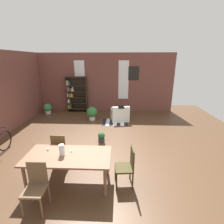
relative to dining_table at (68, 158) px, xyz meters
The scene contains 18 objects.
ground_plane 1.54m from the dining_table, 83.19° to the left, with size 11.79×11.79×0.00m, color #513622.
back_wall_brick 6.05m from the dining_table, 88.42° to the left, with size 7.84×0.12×3.17m, color brown.
window_pane_0 6.09m from the dining_table, 99.92° to the left, with size 0.55×0.02×2.06m, color white.
window_pane_1 6.15m from the dining_table, 77.01° to the left, with size 0.55×0.02×2.06m, color white.
dining_table is the anchor object (origin of this frame).
vase_on_table 0.25m from the dining_table, behind, with size 0.12×0.12×0.26m, color silver.
tealight_candle_0 0.59m from the dining_table, 160.34° to the left, with size 0.04×0.04×0.05m, color silver.
tealight_candle_1 0.18m from the dining_table, 76.60° to the left, with size 0.04×0.04×0.03m, color silver.
dining_chair_near_left 0.83m from the dining_table, 122.34° to the right, with size 0.41×0.41×0.95m.
dining_chair_head_right 1.35m from the dining_table, ahead, with size 0.43×0.43×0.95m.
dining_chair_far_left 0.83m from the dining_table, 122.44° to the left, with size 0.42×0.42×0.95m.
bookshelf_tall 5.87m from the dining_table, 102.70° to the left, with size 1.13×0.32×1.95m.
armchair_white 4.51m from the dining_table, 74.73° to the left, with size 0.93×0.93×0.75m.
potted_plant_by_shelf 4.36m from the dining_table, 92.22° to the left, with size 0.52×0.52×0.65m.
potted_plant_corner 5.91m from the dining_table, 117.66° to the left, with size 0.43×0.43×0.55m.
potted_plant_window 2.18m from the dining_table, 75.66° to the left, with size 0.25×0.25×0.38m.
striped_rug 4.21m from the dining_table, 76.70° to the left, with size 1.18×0.94×0.01m.
framed_picture 6.36m from the dining_table, 72.17° to the left, with size 0.56×0.03×0.72m, color black.
Camera 1 is at (0.97, -4.59, 2.80)m, focal length 26.50 mm.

